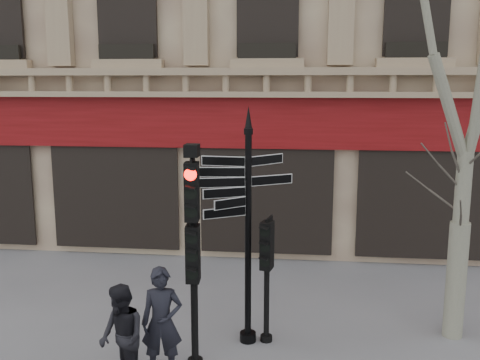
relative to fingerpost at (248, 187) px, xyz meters
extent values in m
plane|color=slate|center=(0.03, -0.37, -2.82)|extent=(80.00, 80.00, 0.00)
cube|color=#63090A|center=(0.03, 4.51, 0.78)|extent=(28.00, 0.25, 1.30)
cube|color=#9A8064|center=(0.03, 4.28, 1.75)|extent=(28.00, 0.35, 0.74)
cylinder|color=black|center=(0.00, 0.00, -0.96)|extent=(0.11, 0.11, 3.73)
cylinder|color=black|center=(0.00, 0.00, -2.74)|extent=(0.29, 0.29, 0.17)
cone|color=black|center=(0.00, 0.00, 1.19)|extent=(0.12, 0.12, 0.37)
cylinder|color=black|center=(-0.77, -0.96, -1.14)|extent=(0.12, 0.12, 3.36)
cube|color=black|center=(-0.77, -0.96, -0.88)|extent=(0.42, 0.32, 0.91)
cube|color=black|center=(-0.77, -0.96, 0.11)|extent=(0.42, 0.32, 0.91)
sphere|color=#FF0C05|center=(-0.77, -0.96, 0.36)|extent=(0.19, 0.19, 0.19)
cube|color=black|center=(-0.77, -0.96, 0.74)|extent=(0.23, 0.28, 0.19)
cylinder|color=black|center=(0.33, 0.04, -1.71)|extent=(0.11, 0.11, 2.23)
cylinder|color=black|center=(0.33, 0.04, -2.76)|extent=(0.23, 0.23, 0.12)
cube|color=black|center=(0.33, 0.04, -1.02)|extent=(0.42, 0.34, 0.85)
cylinder|color=gray|center=(3.71, 0.62, -1.75)|extent=(0.35, 0.35, 2.15)
cylinder|color=gray|center=(3.71, 0.62, -0.09)|extent=(0.27, 0.27, 1.37)
imported|color=black|center=(-1.23, -1.27, -1.94)|extent=(0.70, 0.52, 1.78)
imported|color=black|center=(-1.75, -1.67, -2.01)|extent=(0.98, 1.00, 1.62)
camera|label=1|loc=(0.85, -8.90, 1.76)|focal=40.00mm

